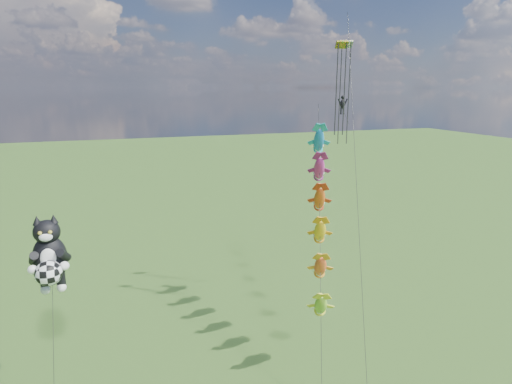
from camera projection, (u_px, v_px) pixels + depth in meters
name	position (u px, v px, depth m)	size (l,w,h in m)	color
cat_kite_rig	(49.00, 257.00, 25.96)	(2.29, 4.07, 11.76)	brown
fish_windsock_rig	(320.00, 215.00, 31.56)	(6.65, 14.61, 17.84)	brown
parafoil_rig	(344.00, 97.00, 33.54)	(7.29, 16.44, 25.07)	brown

